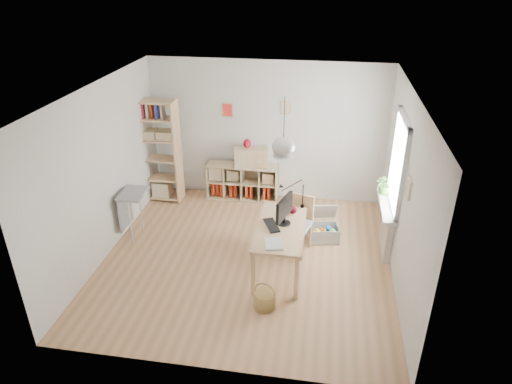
# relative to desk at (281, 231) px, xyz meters

# --- Properties ---
(ground) EXTENTS (4.50, 4.50, 0.00)m
(ground) POSITION_rel_desk_xyz_m (-0.55, 0.15, -0.66)
(ground) COLOR tan
(ground) RESTS_ON ground
(room_shell) EXTENTS (4.50, 4.50, 4.50)m
(room_shell) POSITION_rel_desk_xyz_m (-0.00, 0.00, 1.34)
(room_shell) COLOR white
(room_shell) RESTS_ON ground
(window_unit) EXTENTS (0.07, 1.16, 1.46)m
(window_unit) POSITION_rel_desk_xyz_m (1.68, 0.75, 0.89)
(window_unit) COLOR white
(window_unit) RESTS_ON ground
(radiator) EXTENTS (0.10, 0.80, 0.80)m
(radiator) POSITION_rel_desk_xyz_m (1.64, 0.75, -0.26)
(radiator) COLOR silver
(radiator) RESTS_ON ground
(windowsill) EXTENTS (0.22, 1.20, 0.06)m
(windowsill) POSITION_rel_desk_xyz_m (1.59, 0.75, 0.17)
(windowsill) COLOR silver
(windowsill) RESTS_ON radiator
(desk) EXTENTS (0.70, 1.50, 0.75)m
(desk) POSITION_rel_desk_xyz_m (0.00, 0.00, 0.00)
(desk) COLOR tan
(desk) RESTS_ON ground
(cube_shelf) EXTENTS (1.40, 0.38, 0.72)m
(cube_shelf) POSITION_rel_desk_xyz_m (-1.02, 2.23, -0.36)
(cube_shelf) COLOR #C6B582
(cube_shelf) RESTS_ON ground
(tall_bookshelf) EXTENTS (0.80, 0.38, 2.00)m
(tall_bookshelf) POSITION_rel_desk_xyz_m (-2.59, 1.95, 0.43)
(tall_bookshelf) COLOR tan
(tall_bookshelf) RESTS_ON ground
(side_table) EXTENTS (0.40, 0.55, 0.85)m
(side_table) POSITION_rel_desk_xyz_m (-2.59, 0.50, 0.01)
(side_table) COLOR #99999C
(side_table) RESTS_ON ground
(chair) EXTENTS (0.57, 0.57, 0.95)m
(chair) POSITION_rel_desk_xyz_m (0.19, 0.55, -0.12)
(chair) COLOR #99999C
(chair) RESTS_ON ground
(wicker_basket) EXTENTS (0.29, 0.29, 0.41)m
(wicker_basket) POSITION_rel_desk_xyz_m (-0.11, -0.95, -0.52)
(wicker_basket) COLOR tan
(wicker_basket) RESTS_ON ground
(storage_chest) EXTENTS (0.60, 0.65, 0.54)m
(storage_chest) POSITION_rel_desk_xyz_m (0.64, 0.94, -0.48)
(storage_chest) COLOR beige
(storage_chest) RESTS_ON ground
(monitor) EXTENTS (0.20, 0.49, 0.44)m
(monitor) POSITION_rel_desk_xyz_m (0.03, 0.07, 0.34)
(monitor) COLOR black
(monitor) RESTS_ON desk
(keyboard) EXTENTS (0.31, 0.44, 0.02)m
(keyboard) POSITION_rel_desk_xyz_m (-0.14, -0.03, 0.10)
(keyboard) COLOR black
(keyboard) RESTS_ON desk
(task_lamp) EXTENTS (0.40, 0.15, 0.43)m
(task_lamp) POSITION_rel_desk_xyz_m (0.07, 0.57, 0.39)
(task_lamp) COLOR black
(task_lamp) RESTS_ON desk
(yarn_ball) EXTENTS (0.13, 0.13, 0.13)m
(yarn_ball) POSITION_rel_desk_xyz_m (0.13, 0.39, 0.16)
(yarn_ball) COLOR #520A19
(yarn_ball) RESTS_ON desk
(paper_tray) EXTENTS (0.30, 0.35, 0.03)m
(paper_tray) POSITION_rel_desk_xyz_m (-0.05, -0.52, 0.11)
(paper_tray) COLOR silver
(paper_tray) RESTS_ON desk
(drawer_chest) EXTENTS (0.68, 0.41, 0.36)m
(drawer_chest) POSITION_rel_desk_xyz_m (-0.82, 2.19, 0.25)
(drawer_chest) COLOR #C6B582
(drawer_chest) RESTS_ON cube_shelf
(red_vase) EXTENTS (0.15, 0.15, 0.18)m
(red_vase) POSITION_rel_desk_xyz_m (-0.90, 2.19, 0.52)
(red_vase) COLOR #A30D1C
(red_vase) RESTS_ON drawer_chest
(potted_plant) EXTENTS (0.35, 0.31, 0.35)m
(potted_plant) POSITION_rel_desk_xyz_m (1.57, 1.10, 0.38)
(potted_plant) COLOR #336124
(potted_plant) RESTS_ON windowsill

